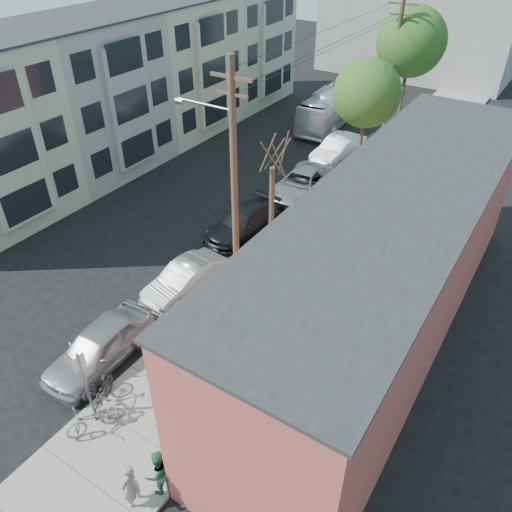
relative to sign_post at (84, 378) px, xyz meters
The scene contains 27 objects.
ground 5.10m from the sign_post, 119.56° to the left, with size 120.00×120.00×0.00m, color black.
sidewalk 15.36m from the sign_post, 82.85° to the left, with size 4.50×58.00×0.15m, color gray.
cafe_building 11.39m from the sign_post, 54.00° to the left, with size 6.60×20.20×6.61m.
apartment_row 23.19m from the sign_post, 128.05° to the left, with size 6.30×32.00×9.00m.
end_cap_building 46.53m from the sign_post, 95.39° to the left, with size 18.00×8.00×12.00m, color gray.
sign_post is the anchor object (origin of this frame).
parking_meter_near 3.56m from the sign_post, 91.66° to the left, with size 0.14×0.14×1.24m.
parking_meter_far 14.27m from the sign_post, 90.40° to the left, with size 0.14×0.14×1.24m.
utility_pole_near 9.27m from the sign_post, 89.73° to the left, with size 3.57×0.28×10.00m.
utility_pole_far 26.57m from the sign_post, 89.78° to the left, with size 1.80×0.28×10.00m.
tree_bare 10.97m from the sign_post, 87.64° to the left, with size 0.24×0.24×4.85m.
tree_leafy_mid 21.59m from the sign_post, 88.79° to the left, with size 3.87×3.87×7.22m.
tree_leafy_far 28.60m from the sign_post, 89.08° to the left, with size 4.48×4.48×9.02m.
patio_chair_a 4.40m from the sign_post, 31.81° to the left, with size 0.50×0.50×0.88m, color #103C18, non-canonical shape.
patio_chair_b 4.38m from the sign_post, 24.07° to the left, with size 0.50×0.50×0.88m, color #103C18, non-canonical shape.
patron_grey 3.85m from the sign_post, 24.68° to the right, with size 0.64×0.42×1.75m, color gray.
patron_green 4.00m from the sign_post, 12.43° to the right, with size 0.83×0.65×1.71m, color #2D7245.
cyclist 4.13m from the sign_post, 72.68° to the left, with size 1.00×0.57×1.55m, color #A03217.
cyclist_bike 4.21m from the sign_post, 72.68° to the left, with size 0.63×1.79×0.94m, color #232325.
parked_bike_a 1.23m from the sign_post, 75.08° to the left, with size 0.50×1.79×1.07m, color black.
parked_bike_b 1.36m from the sign_post, 29.15° to the right, with size 0.71×2.04×1.07m, color gray.
car_0 2.63m from the sign_post, 129.79° to the left, with size 1.91×4.74×1.62m, color #A3A5AB.
car_1 7.12m from the sign_post, 102.74° to the left, with size 1.48×4.25×1.40m, color silver.
car_2 12.47m from the sign_post, 99.71° to the left, with size 1.95×4.79×1.39m, color black.
car_3 17.84m from the sign_post, 94.99° to the left, with size 2.40×5.20×1.45m, color #929399.
car_4 23.36m from the sign_post, 94.40° to the left, with size 1.69×4.84×1.60m, color #B1B3B9.
bus 29.89m from the sign_post, 99.81° to the left, with size 2.29×9.77×2.72m, color white.
Camera 1 is at (12.90, -10.20, 14.49)m, focal length 35.00 mm.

